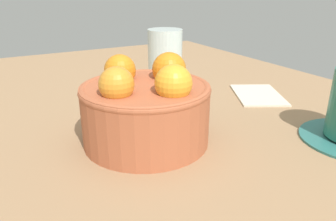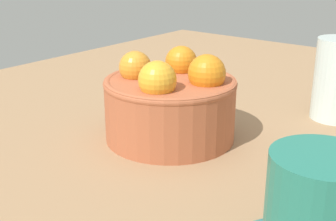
# 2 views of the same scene
# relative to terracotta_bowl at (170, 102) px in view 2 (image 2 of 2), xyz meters

# --- Properties ---
(ground_plane) EXTENTS (1.26, 0.91, 0.05)m
(ground_plane) POSITION_rel_terracotta_bowl_xyz_m (-0.00, -0.00, -0.07)
(ground_plane) COLOR #997551
(terracotta_bowl) EXTENTS (0.16, 0.16, 0.11)m
(terracotta_bowl) POSITION_rel_terracotta_bowl_xyz_m (0.00, 0.00, 0.00)
(terracotta_bowl) COLOR #AD5938
(terracotta_bowl) RESTS_ON ground_plane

